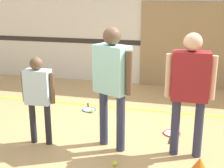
% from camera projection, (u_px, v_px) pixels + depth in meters
% --- Properties ---
extents(ground_plane, '(16.00, 16.00, 0.00)m').
position_uv_depth(ground_plane, '(111.00, 143.00, 4.72)').
color(ground_plane, tan).
extents(wall_back, '(16.00, 0.07, 3.20)m').
position_uv_depth(wall_back, '(146.00, 19.00, 7.36)').
color(wall_back, silver).
rests_on(wall_back, ground_plane).
extents(wall_panel, '(2.51, 0.05, 2.01)m').
position_uv_depth(wall_panel, '(195.00, 46.00, 7.19)').
color(wall_panel, '#9E7F56').
rests_on(wall_panel, ground_plane).
extents(floor_stripe, '(14.40, 0.10, 0.01)m').
position_uv_depth(floor_stripe, '(130.00, 109.00, 6.11)').
color(floor_stripe, yellow).
rests_on(floor_stripe, ground_plane).
extents(person_instructor, '(0.61, 0.46, 1.76)m').
position_uv_depth(person_instructor, '(112.00, 76.00, 4.31)').
color(person_instructor, '#2D334C').
rests_on(person_instructor, ground_plane).
extents(person_student_left, '(0.50, 0.22, 1.32)m').
position_uv_depth(person_student_left, '(38.00, 91.00, 4.50)').
color(person_student_left, '#232328').
rests_on(person_student_left, ground_plane).
extents(person_student_right, '(0.65, 0.27, 1.71)m').
position_uv_depth(person_student_right, '(190.00, 82.00, 4.08)').
color(person_student_right, '#2D334C').
rests_on(person_student_right, ground_plane).
extents(racket_spare_on_floor, '(0.35, 0.50, 0.03)m').
position_uv_depth(racket_spare_on_floor, '(89.00, 109.00, 6.06)').
color(racket_spare_on_floor, blue).
rests_on(racket_spare_on_floor, ground_plane).
extents(racket_second_spare, '(0.29, 0.51, 0.03)m').
position_uv_depth(racket_second_spare, '(172.00, 134.00, 5.01)').
color(racket_second_spare, red).
rests_on(racket_second_spare, ground_plane).
extents(tennis_ball_near_instructor, '(0.07, 0.07, 0.07)m').
position_uv_depth(tennis_ball_near_instructor, '(115.00, 163.00, 4.10)').
color(tennis_ball_near_instructor, '#CCE038').
rests_on(tennis_ball_near_instructor, ground_plane).
extents(tennis_ball_by_spare_racket, '(0.07, 0.07, 0.07)m').
position_uv_depth(tennis_ball_by_spare_racket, '(92.00, 111.00, 5.90)').
color(tennis_ball_by_spare_racket, '#CCE038').
rests_on(tennis_ball_by_spare_racket, ground_plane).
extents(training_cone, '(0.29, 0.29, 0.25)m').
position_uv_depth(training_cone, '(199.00, 167.00, 3.84)').
color(training_cone, orange).
rests_on(training_cone, ground_plane).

